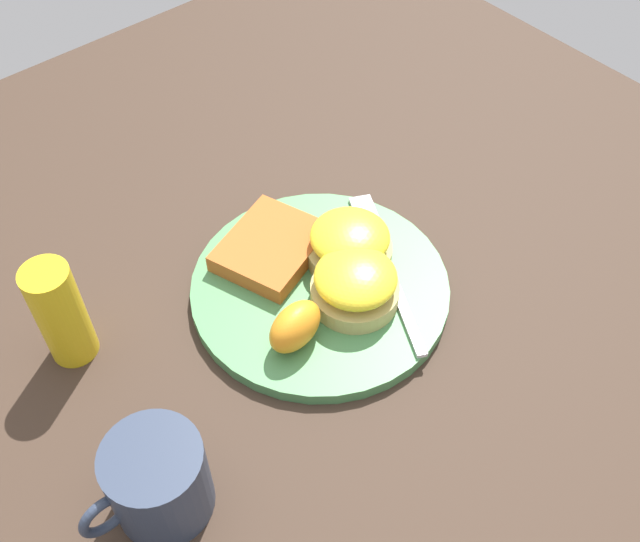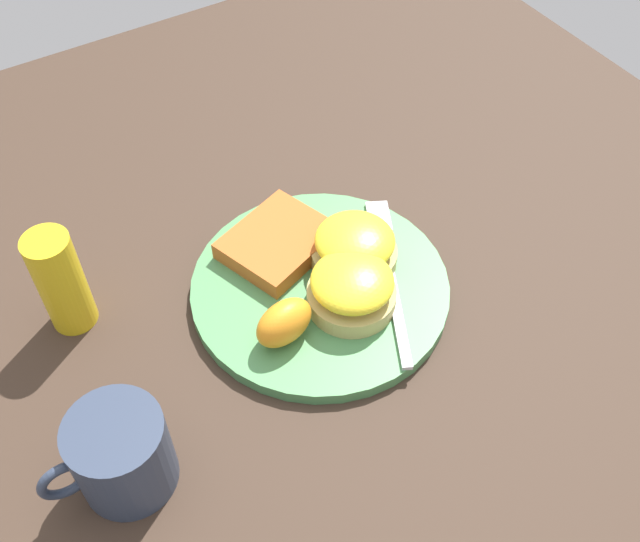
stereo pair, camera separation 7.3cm
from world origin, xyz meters
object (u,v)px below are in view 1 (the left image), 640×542
sandwich_benedict_left (355,284)px  sandwich_benedict_right (350,244)px  fork (384,259)px  condiment_bottle (60,314)px  hashbrown_patty (271,247)px  orange_wedge (295,326)px  cup (157,481)px

sandwich_benedict_left → sandwich_benedict_right: bearing=-126.0°
sandwich_benedict_left → sandwich_benedict_right: (-0.03, -0.04, 0.00)m
sandwich_benedict_right → fork: (-0.03, 0.02, -0.02)m
sandwich_benedict_right → condiment_bottle: bearing=-19.3°
hashbrown_patty → orange_wedge: (0.05, 0.10, 0.01)m
sandwich_benedict_left → sandwich_benedict_right: same height
hashbrown_patty → orange_wedge: size_ratio=1.75×
sandwich_benedict_right → fork: size_ratio=0.44×
fork → condiment_bottle: 0.32m
sandwich_benedict_right → hashbrown_patty: sandwich_benedict_right is taller
hashbrown_patty → orange_wedge: orange_wedge is taller
hashbrown_patty → cup: (0.23, 0.15, 0.02)m
hashbrown_patty → fork: hashbrown_patty is taller
orange_wedge → cup: size_ratio=0.55×
fork → cup: size_ratio=1.84×
sandwich_benedict_left → cup: (0.25, 0.05, 0.00)m
cup → condiment_bottle: (-0.02, -0.18, 0.02)m
cup → sandwich_benedict_right: bearing=-162.2°
orange_wedge → condiment_bottle: bearing=-40.3°
orange_wedge → fork: bearing=-172.1°
sandwich_benedict_left → cup: size_ratio=0.80×
hashbrown_patty → condiment_bottle: 0.22m
hashbrown_patty → fork: bearing=134.8°
sandwich_benedict_right → sandwich_benedict_left: bearing=54.0°
sandwich_benedict_right → condiment_bottle: size_ratio=0.77×
condiment_bottle → hashbrown_patty: bearing=170.4°
fork → condiment_bottle: (0.29, -0.12, 0.04)m
orange_wedge → fork: (-0.13, -0.02, -0.02)m
sandwich_benedict_right → fork: bearing=135.8°
sandwich_benedict_right → cup: cup is taller
hashbrown_patty → condiment_bottle: condiment_bottle is taller
hashbrown_patty → sandwich_benedict_right: bearing=134.4°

